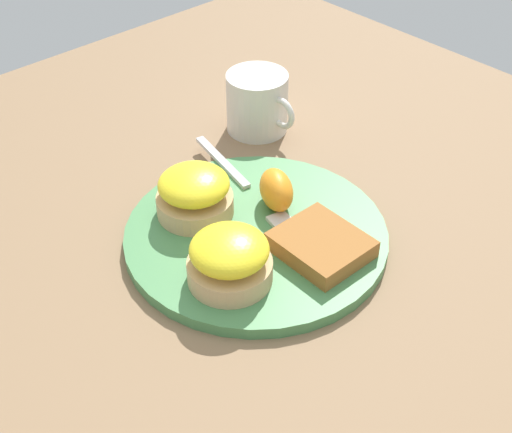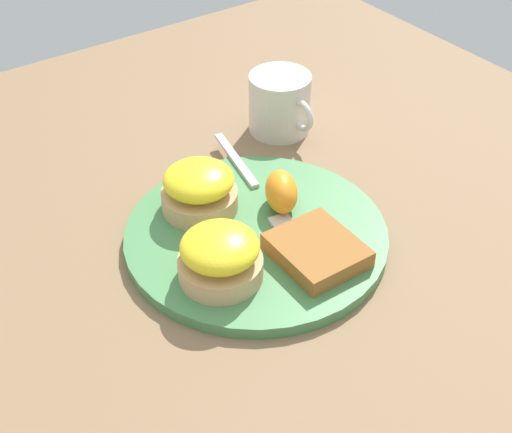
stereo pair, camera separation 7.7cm
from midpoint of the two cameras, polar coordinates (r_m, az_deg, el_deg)
The scene contains 8 objects.
ground_plane at distance 0.79m, azimuth -2.78°, elevation -2.03°, with size 1.10×1.10×0.00m, color #846647.
plate at distance 0.79m, azimuth -2.80°, elevation -1.64°, with size 0.29×0.29×0.01m, color #47844C.
sandwich_benedict_left at distance 0.79m, azimuth -7.71°, elevation 1.72°, with size 0.09×0.09×0.06m.
sandwich_benedict_right at distance 0.71m, azimuth -5.24°, elevation -3.56°, with size 0.09×0.09×0.06m.
hashbrown_patty at distance 0.75m, azimuth 2.32°, elevation -2.41°, with size 0.09×0.08×0.02m, color #9B5F2A.
orange_wedge at distance 0.80m, azimuth -1.10°, elevation 2.04°, with size 0.06×0.04×0.04m, color orange.
fork at distance 0.83m, azimuth -3.03°, elevation 1.94°, with size 0.23×0.06×0.00m.
cup at distance 0.96m, azimuth -2.19°, elevation 9.01°, with size 0.11×0.08×0.08m.
Camera 1 is at (0.44, -0.41, 0.52)m, focal length 50.00 mm.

